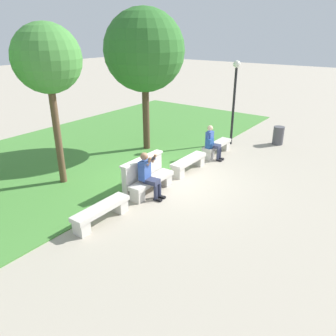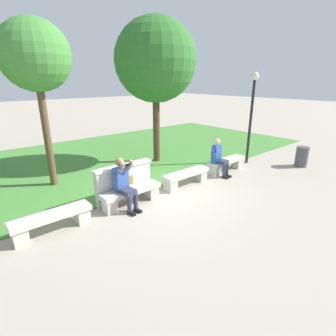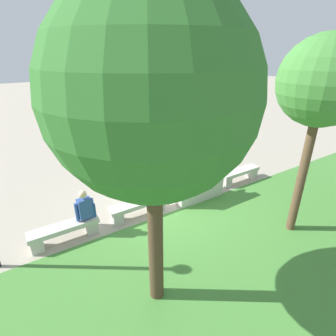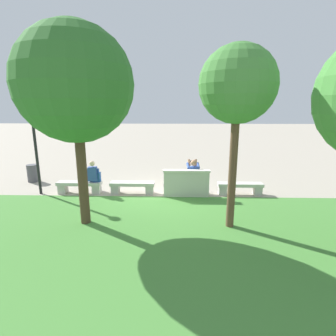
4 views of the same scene
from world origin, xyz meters
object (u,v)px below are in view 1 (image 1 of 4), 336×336
at_px(backpack, 210,143).
at_px(trash_bin, 278,135).
at_px(person_photographer, 148,173).
at_px(bench_far, 217,147).
at_px(lamp_post, 235,90).
at_px(person_distant, 212,141).
at_px(tree_left_background, 144,51).
at_px(bench_mid, 189,163).
at_px(tree_right_background, 47,60).
at_px(bench_main, 101,212).
at_px(bench_near, 152,183).

height_order(backpack, trash_bin, backpack).
xyz_separation_m(person_photographer, backpack, (3.59, 0.03, -0.11)).
bearing_deg(trash_bin, person_photographer, 168.32).
height_order(bench_far, lamp_post, lamp_post).
bearing_deg(person_distant, tree_left_background, 101.94).
distance_m(tree_left_background, lamp_post, 3.85).
distance_m(bench_mid, person_photographer, 2.30).
xyz_separation_m(tree_right_background, trash_bin, (7.68, -4.19, -3.30)).
height_order(person_distant, backpack, person_distant).
distance_m(bench_mid, trash_bin, 4.83).
relative_size(bench_main, bench_far, 1.00).
xyz_separation_m(bench_main, backpack, (5.34, -0.04, 0.33)).
distance_m(bench_main, trash_bin, 8.72).
relative_size(person_photographer, tree_left_background, 0.25).
bearing_deg(lamp_post, person_photographer, -178.17).
distance_m(bench_near, tree_right_background, 4.46).
height_order(bench_mid, tree_right_background, tree_right_background).
distance_m(backpack, trash_bin, 3.57).
relative_size(person_photographer, lamp_post, 0.39).
xyz_separation_m(bench_near, trash_bin, (6.59, -1.49, 0.08)).
distance_m(tree_left_background, tree_right_background, 3.99).
distance_m(bench_near, bench_far, 4.00).
height_order(person_photographer, tree_left_background, tree_left_background).
height_order(person_photographer, person_distant, person_photographer).
bearing_deg(bench_far, bench_main, 180.00).
bearing_deg(bench_near, tree_left_background, 41.66).
bearing_deg(bench_near, trash_bin, -12.76).
distance_m(bench_main, bench_mid, 4.00).
bearing_deg(backpack, bench_near, 179.24).
bearing_deg(bench_far, bench_near, 180.00).
relative_size(person_photographer, person_distant, 1.05).
distance_m(bench_near, backpack, 3.36).
xyz_separation_m(bench_mid, tree_left_background, (0.90, 2.58, 3.44)).
relative_size(bench_far, lamp_post, 0.49).
height_order(bench_mid, bench_far, same).
relative_size(bench_near, lamp_post, 0.49).
bearing_deg(bench_near, bench_mid, 0.00).
bearing_deg(tree_left_background, lamp_post, -44.25).
bearing_deg(bench_far, lamp_post, 4.15).
xyz_separation_m(person_photographer, tree_left_background, (3.16, 2.66, 3.00)).
bearing_deg(trash_bin, tree_left_background, 132.13).
height_order(bench_near, person_distant, person_distant).
bearing_deg(tree_left_background, trash_bin, -47.87).
height_order(bench_near, person_photographer, person_photographer).
bearing_deg(person_photographer, lamp_post, 1.83).
height_order(backpack, tree_left_background, tree_left_background).
bearing_deg(bench_main, person_distant, -0.69).
bearing_deg(bench_mid, backpack, -1.89).
bearing_deg(bench_near, lamp_post, 1.10).
height_order(bench_far, person_distant, person_distant).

